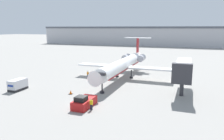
{
  "coord_description": "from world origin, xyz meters",
  "views": [
    {
      "loc": [
        15.08,
        -28.4,
        11.85
      ],
      "look_at": [
        0.0,
        12.48,
        3.38
      ],
      "focal_mm": 35.0,
      "sensor_mm": 36.0,
      "label": 1
    }
  ],
  "objects": [
    {
      "name": "worker_by_wing",
      "position": [
        -8.09,
        17.63,
        0.86
      ],
      "size": [
        0.4,
        0.24,
        1.65
      ],
      "color": "#232838",
      "rests_on": "ground"
    },
    {
      "name": "terminal_building",
      "position": [
        0.0,
        120.0,
        6.35
      ],
      "size": [
        180.0,
        16.8,
        12.64
      ],
      "color": "#B2B2B7",
      "rests_on": "ground"
    },
    {
      "name": "ground_plane",
      "position": [
        0.0,
        0.0,
        0.0
      ],
      "size": [
        600.0,
        600.0,
        0.0
      ],
      "primitive_type": "plane",
      "color": "gray"
    },
    {
      "name": "jet_bridge",
      "position": [
        13.76,
        12.68,
        4.44
      ],
      "size": [
        3.2,
        11.11,
        6.19
      ],
      "color": "#2D2D33",
      "rests_on": "ground"
    },
    {
      "name": "worker_near_tug",
      "position": [
        1.75,
        -1.04,
        0.9
      ],
      "size": [
        0.4,
        0.24,
        1.72
      ],
      "color": "#232838",
      "rests_on": "ground"
    },
    {
      "name": "airplane_main",
      "position": [
        0.08,
        20.11,
        3.4
      ],
      "size": [
        22.9,
        30.78,
        9.06
      ],
      "color": "white",
      "rests_on": "ground"
    },
    {
      "name": "luggage_cart",
      "position": [
        -16.03,
        3.47,
        1.05
      ],
      "size": [
        1.84,
        3.65,
        2.09
      ],
      "color": "#232326",
      "rests_on": "ground"
    },
    {
      "name": "traffic_cone_left",
      "position": [
        -5.12,
        4.67,
        0.35
      ],
      "size": [
        0.68,
        0.68,
        0.74
      ],
      "color": "black",
      "rests_on": "ground"
    },
    {
      "name": "pushback_tug",
      "position": [
        0.23,
        -0.3,
        0.75
      ],
      "size": [
        2.21,
        4.76,
        1.97
      ],
      "color": "#B21919",
      "rests_on": "ground"
    }
  ]
}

